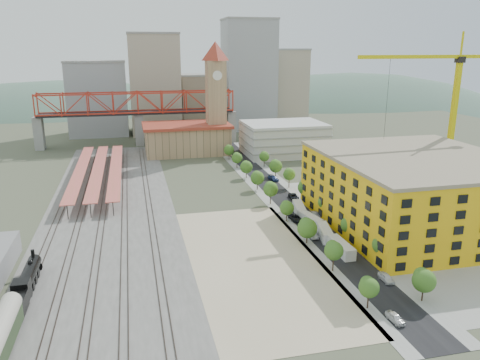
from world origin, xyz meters
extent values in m
plane|color=#474C38|center=(0.00, 0.00, 0.00)|extent=(400.00, 400.00, 0.00)
cube|color=#605E59|center=(-36.00, 17.50, 0.03)|extent=(36.00, 165.00, 0.06)
cube|color=tan|center=(-4.00, -31.50, 0.03)|extent=(28.00, 67.00, 0.06)
cube|color=black|center=(16.00, 15.00, 0.03)|extent=(12.00, 170.00, 0.06)
cube|color=gray|center=(10.50, 15.00, 0.02)|extent=(3.00, 170.00, 0.04)
cube|color=gray|center=(21.50, 15.00, 0.02)|extent=(3.00, 170.00, 0.04)
cube|color=gray|center=(45.00, -20.00, 0.03)|extent=(50.00, 90.00, 0.06)
cube|color=#382B23|center=(-50.72, 17.50, 0.15)|extent=(0.12, 160.00, 0.18)
cube|color=#382B23|center=(-49.28, 17.50, 0.15)|extent=(0.12, 160.00, 0.18)
cube|color=#382B23|center=(-44.72, 17.50, 0.15)|extent=(0.12, 160.00, 0.18)
cube|color=#382B23|center=(-43.28, 17.50, 0.15)|extent=(0.12, 160.00, 0.18)
cube|color=#382B23|center=(-38.72, 17.50, 0.15)|extent=(0.12, 160.00, 0.18)
cube|color=#382B23|center=(-37.28, 17.50, 0.15)|extent=(0.12, 160.00, 0.18)
cube|color=#382B23|center=(-32.72, 17.50, 0.15)|extent=(0.12, 160.00, 0.18)
cube|color=#382B23|center=(-31.28, 17.50, 0.15)|extent=(0.12, 160.00, 0.18)
cube|color=#382B23|center=(-25.72, 17.50, 0.15)|extent=(0.12, 160.00, 0.18)
cube|color=#382B23|center=(-24.28, 17.50, 0.15)|extent=(0.12, 160.00, 0.18)
cube|color=#DD5559|center=(-47.00, 45.00, 4.00)|extent=(4.00, 80.00, 0.25)
cylinder|color=black|center=(-47.00, 45.00, 2.00)|extent=(0.24, 0.24, 4.00)
cube|color=#DD5559|center=(-41.00, 45.00, 4.00)|extent=(4.00, 80.00, 0.25)
cylinder|color=black|center=(-41.00, 45.00, 2.00)|extent=(0.24, 0.24, 4.00)
cube|color=#DD5559|center=(-35.00, 45.00, 4.00)|extent=(4.00, 80.00, 0.25)
cylinder|color=black|center=(-35.00, 45.00, 2.00)|extent=(0.24, 0.24, 4.00)
cube|color=tan|center=(-5.00, 82.00, 6.00)|extent=(36.00, 22.00, 12.00)
cube|color=#9C3222|center=(-5.00, 82.00, 12.50)|extent=(38.00, 24.00, 1.20)
cube|color=tan|center=(8.00, 80.00, 20.00)|extent=(8.00, 8.00, 40.00)
pyramid|color=#9C3222|center=(8.00, 80.00, 48.00)|extent=(12.00, 12.00, 8.00)
cylinder|color=white|center=(8.00, 75.90, 34.00)|extent=(4.00, 0.30, 4.00)
cube|color=silver|center=(36.00, 70.00, 7.00)|extent=(34.00, 26.00, 14.00)
cube|color=gray|center=(-70.00, 105.00, 7.50)|extent=(4.00, 6.00, 15.00)
cube|color=gray|center=(20.00, 105.00, 7.50)|extent=(4.00, 6.00, 15.00)
cube|color=gray|center=(-25.00, 105.00, 7.50)|extent=(4.00, 6.00, 15.00)
cube|color=black|center=(-25.00, 105.00, 15.50)|extent=(90.00, 9.00, 1.00)
cube|color=yellow|center=(42.00, -20.00, 9.00)|extent=(44.00, 50.00, 18.00)
cube|color=gray|center=(42.00, -20.00, 18.40)|extent=(44.60, 50.60, 0.80)
cube|color=#9EA0A3|center=(-45.00, 140.00, 19.00)|extent=(30.00, 25.00, 38.00)
cube|color=#B2A58C|center=(-15.00, 135.00, 26.00)|extent=(26.00, 22.00, 52.00)
cube|color=gray|center=(12.00, 150.00, 15.00)|extent=(24.00, 24.00, 30.00)
cube|color=#9EA0A3|center=(38.00, 140.00, 30.00)|extent=(28.00, 22.00, 60.00)
cube|color=#B2A58C|center=(62.00, 145.00, 22.00)|extent=(22.00, 20.00, 44.00)
cube|color=brown|center=(-2.00, 160.00, 13.00)|extent=(20.00, 20.00, 26.00)
ellipsoid|color=#4C6B59|center=(-80.00, 260.00, -68.00)|extent=(396.00, 216.00, 180.00)
ellipsoid|color=#4C6B59|center=(40.00, 260.00, -92.00)|extent=(484.00, 264.00, 220.00)
ellipsoid|color=#4C6B59|center=(160.00, 260.00, -70.00)|extent=(418.00, 228.00, 190.00)
cylinder|color=black|center=(-50.00, -32.06, 2.52)|extent=(2.63, 12.62, 2.63)
cube|color=black|center=(-50.00, -38.89, 2.73)|extent=(2.94, 3.15, 3.36)
cylinder|color=black|center=(-50.00, -26.80, 4.42)|extent=(0.74, 0.74, 1.68)
sphere|color=black|center=(-50.00, -29.96, 3.89)|extent=(1.05, 1.05, 1.05)
cone|color=black|center=(-50.00, -24.91, 0.95)|extent=(2.73, 1.68, 2.73)
cube|color=black|center=(-50.00, -43.63, 2.10)|extent=(2.94, 6.31, 2.94)
cube|color=yellow|center=(68.81, 3.65, 20.41)|extent=(1.45, 1.45, 40.81)
cube|color=black|center=(68.81, 3.65, 41.72)|extent=(2.27, 2.27, 1.81)
cube|color=yellow|center=(51.61, 2.62, 42.63)|extent=(34.47, 3.16, 1.09)
cube|color=yellow|center=(74.24, 3.98, 42.63)|extent=(10.93, 1.74, 1.09)
cube|color=yellow|center=(68.81, 3.65, 46.25)|extent=(0.45, 0.45, 7.26)
cube|color=silver|center=(16.00, -32.04, 1.35)|extent=(2.80, 9.93, 2.70)
cube|color=silver|center=(16.00, -22.81, 1.32)|extent=(4.49, 9.97, 2.64)
cube|color=silver|center=(16.00, -13.14, 1.24)|extent=(4.07, 9.33, 2.47)
cube|color=silver|center=(16.00, -4.63, 1.32)|extent=(4.41, 9.94, 2.63)
imported|color=silver|center=(13.00, -60.00, 0.71)|extent=(2.05, 4.28, 1.41)
imported|color=#A2A2A7|center=(13.00, -21.96, 0.81)|extent=(1.87, 4.94, 1.61)
imported|color=black|center=(13.00, -10.13, 0.76)|extent=(2.93, 5.63, 1.51)
imported|color=navy|center=(13.00, 28.59, 0.65)|extent=(2.28, 4.67, 1.31)
imported|color=silver|center=(19.00, -46.66, 0.76)|extent=(1.82, 4.45, 1.51)
imported|color=gray|center=(19.00, -8.98, 0.78)|extent=(1.80, 4.79, 1.56)
imported|color=black|center=(19.00, 8.22, 0.74)|extent=(2.99, 5.58, 1.49)
imported|color=navy|center=(19.00, 29.65, 0.80)|extent=(3.14, 5.82, 1.60)
camera|label=1|loc=(-28.79, -122.23, 44.87)|focal=35.00mm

